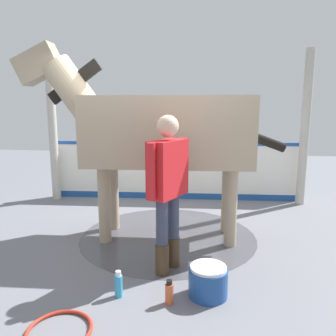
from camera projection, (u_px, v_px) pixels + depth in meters
ground_plane at (159, 232)px, 4.90m from camera, size 16.00×16.00×0.02m
wet_patch at (168, 236)px, 4.73m from camera, size 2.44×2.44×0.00m
barrier_wall at (176, 173)px, 6.52m from camera, size 0.39×4.68×1.12m
roof_post_near at (53, 128)px, 6.36m from camera, size 0.16×0.16×2.78m
roof_post_far at (305, 129)px, 6.02m from camera, size 0.16×0.16×2.78m
horse at (158, 130)px, 4.46m from camera, size 1.05×3.59×2.62m
handler at (168, 183)px, 3.59m from camera, size 0.63×0.41×1.72m
wash_bucket at (208, 281)px, 3.23m from camera, size 0.38×0.38×0.31m
bottle_shampoo at (119, 285)px, 3.22m from camera, size 0.08×0.08×0.26m
bottle_spray at (169, 293)px, 3.10m from camera, size 0.08×0.08×0.24m
hose_coil at (59, 330)px, 2.72m from camera, size 0.54×0.54×0.03m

